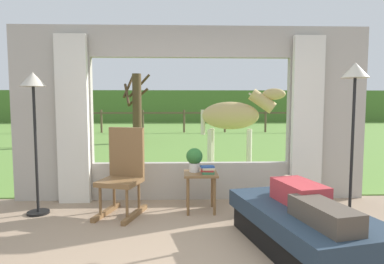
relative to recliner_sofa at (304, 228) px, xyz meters
name	(u,v)px	position (x,y,z in m)	size (l,w,h in m)	color
back_wall_with_window	(191,116)	(-1.05, 1.80, 1.03)	(5.20, 0.12, 2.55)	#ADA599
curtain_panel_left	(73,120)	(-2.74, 1.66, 0.98)	(0.44, 0.10, 2.40)	silver
curtain_panel_right	(307,120)	(0.64, 1.66, 0.98)	(0.44, 0.10, 2.40)	silver
outdoor_pasture_lawn	(184,133)	(-1.05, 12.70, -0.21)	(36.00, 21.68, 0.02)	olive
distant_hill_ridge	(183,106)	(-1.05, 22.54, 0.98)	(36.00, 2.00, 2.40)	#4C732F
recliner_sofa	(304,228)	(0.00, 0.00, 0.00)	(1.25, 1.86, 0.42)	black
reclining_person	(306,199)	(0.00, -0.05, 0.30)	(0.46, 1.43, 0.22)	#B23338
rocking_chair	(123,172)	(-1.95, 1.16, 0.33)	(0.63, 0.78, 1.12)	brown
side_table	(201,180)	(-0.94, 1.21, 0.21)	(0.44, 0.44, 0.52)	brown
potted_plant	(194,158)	(-1.02, 1.27, 0.48)	(0.22, 0.22, 0.32)	silver
book_stack	(208,170)	(-0.85, 1.15, 0.35)	(0.19, 0.16, 0.10)	#337247
floor_lamp_left	(34,100)	(-3.06, 1.17, 1.26)	(0.32, 0.32, 1.83)	black
floor_lamp_right	(354,94)	(0.88, 0.82, 1.33)	(0.32, 0.32, 1.92)	black
horse	(234,116)	(-0.04, 4.07, 0.94)	(1.82, 0.82, 1.73)	tan
pasture_tree	(137,106)	(-2.79, 8.84, 1.11)	(0.96, 0.97, 2.49)	#4C3823
pasture_fence_line	(184,118)	(-1.05, 13.02, 0.53)	(16.10, 0.10, 1.10)	brown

